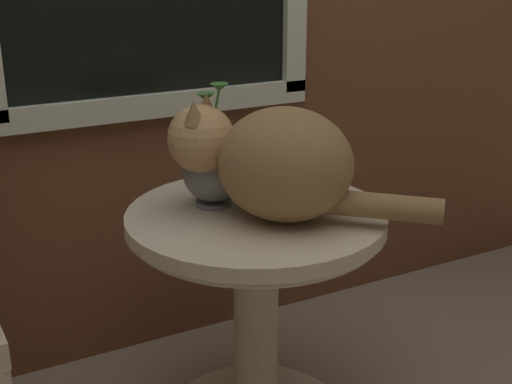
% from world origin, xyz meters
% --- Properties ---
extents(wicker_side_table, '(0.63, 0.63, 0.63)m').
position_xyz_m(wicker_side_table, '(0.10, 0.17, 0.43)').
color(wicker_side_table, beige).
rests_on(wicker_side_table, ground_plane).
extents(cat, '(0.51, 0.49, 0.28)m').
position_xyz_m(cat, '(0.12, 0.12, 0.77)').
color(cat, olive).
rests_on(cat, wicker_side_table).
extents(pewter_vase_with_ivy, '(0.15, 0.15, 0.31)m').
position_xyz_m(pewter_vase_with_ivy, '(0.03, 0.26, 0.73)').
color(pewter_vase_with_ivy, slate).
rests_on(pewter_vase_with_ivy, wicker_side_table).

